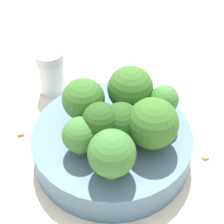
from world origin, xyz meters
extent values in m
plane|color=beige|center=(0.00, 0.00, 0.00)|extent=(3.00, 3.00, 0.00)
cylinder|color=slate|center=(0.00, 0.00, 0.02)|extent=(0.19, 0.19, 0.04)
cylinder|color=#7A9E5B|center=(-0.06, -0.03, 0.06)|extent=(0.01, 0.01, 0.03)
sphere|color=#3D7533|center=(-0.06, -0.03, 0.08)|extent=(0.03, 0.03, 0.03)
cylinder|color=#7A9E5B|center=(-0.01, 0.06, 0.05)|extent=(0.02, 0.02, 0.02)
sphere|color=#3D7533|center=(-0.01, 0.06, 0.07)|extent=(0.05, 0.05, 0.05)
cylinder|color=#84AD66|center=(0.01, 0.02, 0.06)|extent=(0.02, 0.02, 0.03)
sphere|color=#28511E|center=(0.01, 0.02, 0.08)|extent=(0.04, 0.04, 0.04)
cylinder|color=#8EB770|center=(-0.02, -0.04, 0.06)|extent=(0.01, 0.01, 0.03)
sphere|color=#386B28|center=(-0.02, -0.04, 0.08)|extent=(0.05, 0.05, 0.05)
cylinder|color=#8EB770|center=(-0.05, 0.01, 0.05)|extent=(0.02, 0.02, 0.02)
sphere|color=#386B28|center=(-0.05, 0.01, 0.08)|extent=(0.06, 0.06, 0.06)
cylinder|color=#7A9E5B|center=(0.04, -0.01, 0.06)|extent=(0.02, 0.02, 0.03)
sphere|color=#386B28|center=(0.04, -0.01, 0.08)|extent=(0.05, 0.05, 0.05)
cylinder|color=#8EB770|center=(-0.01, 0.01, 0.05)|extent=(0.02, 0.02, 0.03)
sphere|color=#28511E|center=(-0.01, 0.01, 0.07)|extent=(0.04, 0.04, 0.04)
cylinder|color=#7A9E5B|center=(0.03, 0.03, 0.05)|extent=(0.01, 0.01, 0.02)
sphere|color=#3D7533|center=(0.03, 0.03, 0.07)|extent=(0.04, 0.04, 0.04)
cylinder|color=silver|center=(0.11, -0.11, 0.03)|extent=(0.04, 0.04, 0.05)
cylinder|color=#B7B7BC|center=(0.11, -0.11, 0.06)|extent=(0.04, 0.04, 0.02)
cube|color=#AD7F4C|center=(-0.12, -0.01, 0.00)|extent=(0.01, 0.01, 0.01)
cube|color=#AD7F4C|center=(0.13, -0.01, 0.00)|extent=(0.01, 0.01, 0.01)
cube|color=#AD7F4C|center=(0.11, -0.10, 0.00)|extent=(0.01, 0.01, 0.01)
camera|label=1|loc=(-0.05, 0.30, 0.37)|focal=60.00mm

